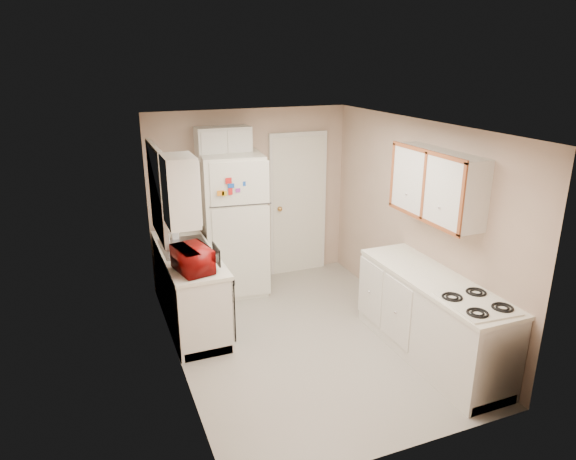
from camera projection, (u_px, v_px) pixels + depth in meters
name	position (u px, v px, depth m)	size (l,w,h in m)	color
floor	(304.00, 339.00, 5.84)	(3.80, 3.80, 0.00)	#B6AFA4
ceiling	(307.00, 126.00, 5.07)	(3.80, 3.80, 0.00)	white
wall_left	(173.00, 258.00, 4.96)	(3.80, 3.80, 0.00)	tan
wall_right	(416.00, 224.00, 5.95)	(3.80, 3.80, 0.00)	tan
wall_back	(251.00, 197.00, 7.13)	(2.80, 2.80, 0.00)	tan
wall_front	(409.00, 321.00, 3.79)	(2.80, 2.80, 0.00)	tan
left_counter	(190.00, 287.00, 6.10)	(0.60, 1.80, 0.90)	silver
dishwasher	(227.00, 301.00, 5.66)	(0.03, 0.58, 0.72)	black
sink	(185.00, 250.00, 6.10)	(0.54, 0.74, 0.16)	gray
microwave	(193.00, 258.00, 5.37)	(0.26, 0.47, 0.32)	maroon
soap_bottle	(175.00, 232.00, 6.32)	(0.08, 0.08, 0.18)	silver
window_blinds	(158.00, 192.00, 5.77)	(0.10, 0.98, 1.08)	silver
upper_cabinet_left	(180.00, 191.00, 5.02)	(0.30, 0.45, 0.70)	silver
refrigerator	(233.00, 224.00, 6.81)	(0.78, 0.75, 1.88)	silver
cabinet_over_fridge	(223.00, 142.00, 6.60)	(0.70, 0.30, 0.40)	silver
interior_door	(298.00, 205.00, 7.40)	(0.86, 0.06, 2.08)	silver
right_counter	(431.00, 317.00, 5.38)	(0.60, 2.00, 0.90)	silver
stove	(470.00, 353.00, 4.86)	(0.51, 0.64, 0.77)	silver
upper_cabinet_right	(437.00, 185.00, 5.26)	(0.30, 1.20, 0.70)	silver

